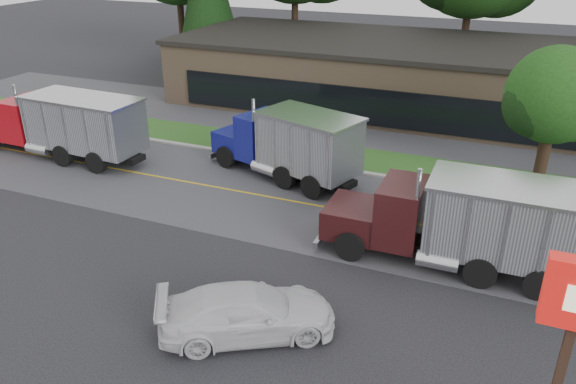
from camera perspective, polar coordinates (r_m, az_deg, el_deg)
name	(u,v)px	position (r m, az deg, el deg)	size (l,w,h in m)	color
ground	(181,319)	(18.07, -10.78, -12.57)	(140.00, 140.00, 0.00)	#34343A
road	(292,201)	(24.85, 0.39, -0.95)	(60.00, 8.00, 0.02)	#59595F
center_line	(292,201)	(24.85, 0.39, -0.95)	(60.00, 0.12, 0.01)	gold
curb	(323,168)	(28.44, 3.61, 2.47)	(60.00, 0.30, 0.12)	#9E9E99
grass_verge	(335,156)	(30.03, 4.75, 3.69)	(60.00, 3.40, 0.03)	#1F4E1B
far_parking	(361,128)	(34.54, 7.38, 6.46)	(60.00, 7.00, 0.02)	#59595F
strip_mall	(416,77)	(39.24, 12.87, 11.34)	(32.00, 12.00, 4.00)	#8D7356
tree_verge	(556,100)	(27.62, 25.58, 8.45)	(4.56, 4.29, 6.51)	#382619
dump_truck_red	(64,124)	(31.48, -21.78, 6.48)	(10.56, 3.01, 3.36)	black
dump_truck_blue	(291,143)	(26.58, 0.31, 5.05)	(8.16, 4.77, 3.36)	black
dump_truck_maroon	(468,221)	(20.34, 17.80, -2.79)	(9.09, 2.71, 3.36)	black
rally_car	(247,312)	(16.85, -4.16, -12.04)	(2.11, 5.19, 1.51)	silver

